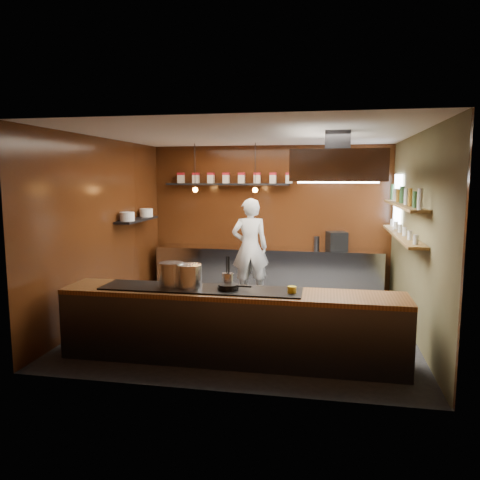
% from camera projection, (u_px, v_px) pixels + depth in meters
% --- Properties ---
extents(floor, '(5.00, 5.00, 0.00)m').
position_uv_depth(floor, '(251.00, 322.00, 7.63)').
color(floor, black).
rests_on(floor, ground).
extents(back_wall, '(5.00, 0.00, 5.00)m').
position_uv_depth(back_wall, '(270.00, 218.00, 9.86)').
color(back_wall, black).
rests_on(back_wall, ground).
extents(left_wall, '(0.00, 5.00, 5.00)m').
position_uv_depth(left_wall, '(105.00, 228.00, 7.88)').
color(left_wall, black).
rests_on(left_wall, ground).
extents(right_wall, '(0.00, 5.00, 5.00)m').
position_uv_depth(right_wall, '(416.00, 235.00, 6.97)').
color(right_wall, brown).
rests_on(right_wall, ground).
extents(ceiling, '(5.00, 5.00, 0.00)m').
position_uv_depth(ceiling, '(251.00, 135.00, 7.22)').
color(ceiling, silver).
rests_on(ceiling, back_wall).
extents(window_pane, '(0.00, 1.00, 1.00)m').
position_uv_depth(window_pane, '(398.00, 202.00, 8.58)').
color(window_pane, white).
rests_on(window_pane, right_wall).
extents(prep_counter, '(4.60, 0.65, 0.90)m').
position_uv_depth(prep_counter, '(268.00, 269.00, 9.68)').
color(prep_counter, silver).
rests_on(prep_counter, floor).
extents(pass_counter, '(4.40, 0.72, 0.94)m').
position_uv_depth(pass_counter, '(231.00, 325.00, 6.01)').
color(pass_counter, '#38383D').
rests_on(pass_counter, floor).
extents(tin_shelf, '(2.60, 0.26, 0.04)m').
position_uv_depth(tin_shelf, '(227.00, 184.00, 9.79)').
color(tin_shelf, black).
rests_on(tin_shelf, back_wall).
extents(plate_shelf, '(0.30, 1.40, 0.04)m').
position_uv_depth(plate_shelf, '(137.00, 220.00, 8.82)').
color(plate_shelf, black).
rests_on(plate_shelf, left_wall).
extents(bottle_shelf_upper, '(0.26, 2.80, 0.04)m').
position_uv_depth(bottle_shelf_upper, '(403.00, 205.00, 7.24)').
color(bottle_shelf_upper, olive).
rests_on(bottle_shelf_upper, right_wall).
extents(bottle_shelf_lower, '(0.26, 2.80, 0.04)m').
position_uv_depth(bottle_shelf_lower, '(402.00, 235.00, 7.30)').
color(bottle_shelf_lower, olive).
rests_on(bottle_shelf_lower, right_wall).
extents(extractor_hood, '(1.20, 2.00, 0.72)m').
position_uv_depth(extractor_hood, '(337.00, 166.00, 6.66)').
color(extractor_hood, '#38383D').
rests_on(extractor_hood, ceiling).
extents(pendant_left, '(0.10, 0.10, 0.95)m').
position_uv_depth(pendant_left, '(195.00, 187.00, 9.25)').
color(pendant_left, black).
rests_on(pendant_left, ceiling).
extents(pendant_right, '(0.10, 0.10, 0.95)m').
position_uv_depth(pendant_right, '(255.00, 187.00, 9.03)').
color(pendant_right, black).
rests_on(pendant_right, ceiling).
extents(storage_tins, '(2.43, 0.13, 0.22)m').
position_uv_depth(storage_tins, '(234.00, 178.00, 9.75)').
color(storage_tins, beige).
rests_on(storage_tins, tin_shelf).
extents(plate_stacks, '(0.26, 1.16, 0.16)m').
position_uv_depth(plate_stacks, '(137.00, 215.00, 8.80)').
color(plate_stacks, white).
rests_on(plate_stacks, plate_shelf).
extents(bottles, '(0.06, 2.66, 0.24)m').
position_uv_depth(bottles, '(404.00, 196.00, 7.22)').
color(bottles, silver).
rests_on(bottles, bottle_shelf_upper).
extents(wine_glasses, '(0.07, 2.37, 0.13)m').
position_uv_depth(wine_glasses, '(402.00, 230.00, 7.29)').
color(wine_glasses, silver).
rests_on(wine_glasses, bottle_shelf_lower).
extents(stockpot_large, '(0.37, 0.37, 0.31)m').
position_uv_depth(stockpot_large, '(171.00, 274.00, 6.10)').
color(stockpot_large, '#B0B2B7').
rests_on(stockpot_large, pass_counter).
extents(stockpot_small, '(0.41, 0.41, 0.30)m').
position_uv_depth(stockpot_small, '(189.00, 276.00, 6.02)').
color(stockpot_small, silver).
rests_on(stockpot_small, pass_counter).
extents(utensil_crock, '(0.18, 0.18, 0.19)m').
position_uv_depth(utensil_crock, '(228.00, 280.00, 6.03)').
color(utensil_crock, silver).
rests_on(utensil_crock, pass_counter).
extents(frying_pan, '(0.44, 0.27, 0.07)m').
position_uv_depth(frying_pan, '(228.00, 287.00, 5.93)').
color(frying_pan, black).
rests_on(frying_pan, pass_counter).
extents(butter_jar, '(0.11, 0.11, 0.10)m').
position_uv_depth(butter_jar, '(292.00, 290.00, 5.76)').
color(butter_jar, yellow).
rests_on(butter_jar, pass_counter).
extents(espresso_machine, '(0.45, 0.44, 0.36)m').
position_uv_depth(espresso_machine, '(337.00, 241.00, 9.38)').
color(espresso_machine, black).
rests_on(espresso_machine, prep_counter).
extents(chef, '(0.80, 0.62, 1.94)m').
position_uv_depth(chef, '(250.00, 248.00, 9.19)').
color(chef, silver).
rests_on(chef, floor).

